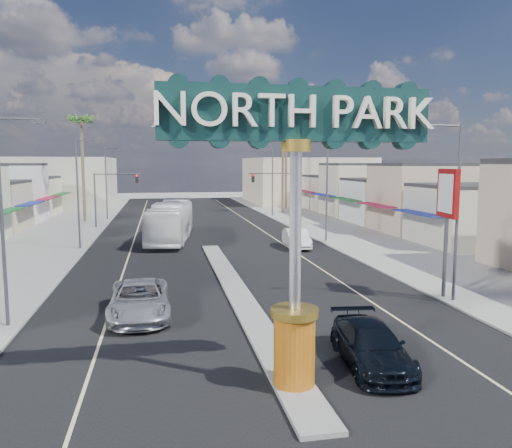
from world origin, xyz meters
name	(u,v)px	position (x,y,z in m)	size (l,w,h in m)	color
ground	(209,246)	(0.00, 30.00, 0.00)	(160.00, 160.00, 0.00)	gray
road	(209,246)	(0.00, 30.00, 0.01)	(20.00, 120.00, 0.01)	black
median_island	(237,291)	(0.00, 14.00, 0.08)	(1.30, 30.00, 0.16)	gray
sidewalk_left	(36,250)	(-14.00, 30.00, 0.06)	(8.00, 120.00, 0.12)	gray
sidewalk_right	(361,240)	(14.00, 30.00, 0.06)	(8.00, 120.00, 0.12)	gray
storefront_row_right	(398,197)	(24.00, 43.00, 3.00)	(12.00, 42.00, 6.00)	#B7B29E
backdrop_far_left	(49,182)	(-22.00, 75.00, 4.00)	(20.00, 20.00, 8.00)	#B7B29E
backdrop_far_right	(306,180)	(22.00, 75.00, 4.00)	(20.00, 20.00, 8.00)	beige
gateway_sign	(296,201)	(0.00, 1.98, 5.93)	(8.20, 1.50, 9.15)	#B34B0D
traffic_signal_left	(112,189)	(-9.18, 43.99, 4.27)	(5.09, 0.45, 6.00)	#47474C
traffic_signal_right	(276,187)	(9.18, 43.99, 4.27)	(5.09, 0.45, 6.00)	#47474C
streetlight_l_near	(5,211)	(-10.43, 10.00, 5.07)	(2.03, 0.22, 9.00)	#47474C
streetlight_l_mid	(80,188)	(-10.43, 30.00, 5.07)	(2.03, 0.22, 9.00)	#47474C
streetlight_l_far	(107,179)	(-10.43, 52.00, 5.07)	(2.03, 0.22, 9.00)	#47474C
streetlight_r_near	(455,204)	(10.43, 10.00, 5.07)	(2.03, 0.22, 9.00)	#47474C
streetlight_r_mid	(325,186)	(10.43, 30.00, 5.07)	(2.03, 0.22, 9.00)	#47474C
streetlight_r_far	(271,179)	(10.43, 52.00, 5.07)	(2.03, 0.22, 9.00)	#47474C
palm_left_far	(81,125)	(-13.00, 50.00, 11.50)	(2.60, 2.60, 13.10)	brown
palm_right_mid	(283,138)	(13.00, 56.00, 10.60)	(2.60, 2.60, 12.10)	brown
palm_right_far	(286,128)	(15.00, 62.00, 12.39)	(2.60, 2.60, 14.10)	brown
suv_left	(139,300)	(-5.06, 10.50, 0.81)	(2.70, 5.86, 1.63)	#B8B8BD
suv_right	(371,345)	(3.13, 3.26, 0.73)	(2.04, 5.03, 1.46)	black
car_parked_right	(296,238)	(7.14, 27.52, 0.80)	(1.70, 4.87, 1.60)	white
city_bus	(171,222)	(-3.15, 33.21, 1.77)	(2.98, 12.72, 3.54)	white
bank_pylon_sign	(448,201)	(10.49, 10.74, 5.16)	(0.53, 2.10, 6.67)	#47474C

